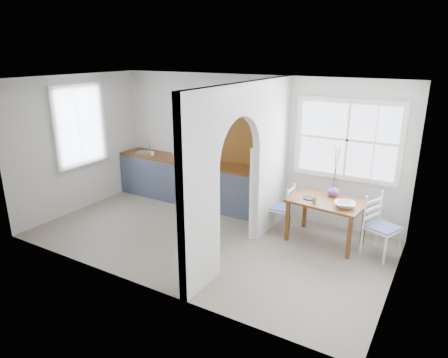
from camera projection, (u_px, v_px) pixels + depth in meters
The scene contains 26 objects.
floor at pixel (206, 239), 6.69m from camera, with size 5.80×3.20×0.01m, color gray.
ceiling at pixel (204, 80), 5.89m from camera, with size 5.80×3.20×0.01m, color silver.
walls at pixel (205, 164), 6.29m from camera, with size 5.81×3.21×2.60m.
partition at pixel (246, 160), 5.96m from camera, with size 0.12×3.20×2.60m.
kitchen_window at pixel (78, 126), 7.58m from camera, with size 0.10×1.16×1.50m, color white, non-canonical shape.
nook_window at pixel (347, 140), 6.61m from camera, with size 1.76×0.10×1.30m, color white, non-canonical shape.
counter at pixel (195, 181), 8.19m from camera, with size 3.50×0.60×0.90m.
sink at pixel (145, 153), 8.66m from camera, with size 0.40×0.40×0.02m, color silver.
backsplash at pixel (241, 141), 7.67m from camera, with size 1.65×0.03×0.90m, color brown.
shelf at pixel (239, 107), 7.39m from camera, with size 1.75×0.20×0.21m.
pendant_lamp at pixel (248, 118), 6.98m from camera, with size 0.26×0.26×0.16m, color beige.
utensil_rail at pixel (265, 148), 6.69m from camera, with size 0.02×0.02×0.50m, color silver.
dining_table at pixel (325, 221), 6.50m from camera, with size 1.16×0.77×0.72m, color brown, non-canonical shape.
chair_left at pixel (281, 207), 6.94m from camera, with size 0.38×0.38×0.82m, color white, non-canonical shape.
chair_right at pixel (383, 227), 6.01m from camera, with size 0.44×0.44×0.96m, color white, non-canonical shape.
kettle at pixel (258, 166), 7.29m from camera, with size 0.17×0.14×0.21m, color beige, non-canonical shape.
mug_a at pixel (152, 154), 8.37m from camera, with size 0.10×0.10×0.09m, color white.
mug_b at pixel (176, 154), 8.31m from camera, with size 0.14×0.14×0.11m, color white.
knife_block at pixel (195, 153), 8.13m from camera, with size 0.11×0.15×0.24m, color #381D11.
jar at pixel (192, 156), 8.11m from camera, with size 0.09×0.09×0.14m, color #998A59.
towel_magenta at pixel (263, 211), 7.14m from camera, with size 0.02×0.03×0.53m, color #DD3879.
towel_orange at pixel (262, 213), 7.09m from camera, with size 0.02×0.03×0.49m, color #C07612.
bowl at pixel (345, 205), 6.12m from camera, with size 0.31×0.31×0.08m, color white.
table_cup at pixel (314, 200), 6.29m from camera, with size 0.09×0.09×0.08m, color #6D9E6A.
plate at pixel (309, 198), 6.46m from camera, with size 0.19×0.19×0.02m, color black.
vase at pixel (333, 190), 6.56m from camera, with size 0.19×0.19×0.19m, color #6B4A84.
Camera 1 is at (3.35, -5.06, 3.02)m, focal length 32.00 mm.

